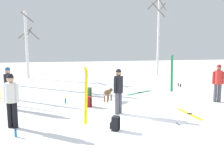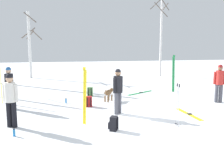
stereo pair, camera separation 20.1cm
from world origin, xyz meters
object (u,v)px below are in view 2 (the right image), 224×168
at_px(birch_tree_3, 161,31).
at_px(ski_pair_lying_1, 189,114).
at_px(person_3, 11,97).
at_px(backpack_0, 114,124).
at_px(ski_pair_planted_1, 1,83).
at_px(water_bottle_0, 66,101).
at_px(person_0, 118,88).
at_px(birch_tree_2, 30,44).
at_px(backpack_2, 90,92).
at_px(ski_pair_planted_2, 173,74).
at_px(dog, 109,93).
at_px(ski_pair_lying_0, 140,93).
at_px(backpack_1, 89,102).
at_px(person_2, 9,85).
at_px(water_bottle_1, 14,133).
at_px(ski_poles_0, 178,104).
at_px(person_1, 219,81).
at_px(ski_pair_planted_0, 85,96).

bearing_deg(birch_tree_3, ski_pair_lying_1, -106.30).
bearing_deg(person_3, backpack_0, -16.65).
height_order(ski_pair_planted_1, water_bottle_0, ski_pair_planted_1).
xyz_separation_m(person_0, birch_tree_2, (-4.39, 11.42, 1.65)).
bearing_deg(backpack_2, ski_pair_planted_2, 3.46).
bearing_deg(dog, birch_tree_3, 55.49).
relative_size(ski_pair_lying_0, birch_tree_2, 0.34).
bearing_deg(ski_pair_planted_2, water_bottle_0, -163.93).
distance_m(ski_pair_lying_1, backpack_1, 4.05).
relative_size(person_0, ski_pair_planted_2, 0.85).
height_order(person_0, dog, person_0).
distance_m(person_0, backpack_2, 3.74).
bearing_deg(person_2, backpack_1, -4.78).
distance_m(ski_pair_lying_0, backpack_2, 2.76).
distance_m(ski_pair_planted_2, backpack_2, 4.70).
relative_size(water_bottle_1, birch_tree_3, 0.03).
bearing_deg(ski_pair_lying_1, ski_poles_0, -130.57).
relative_size(person_3, ski_pair_planted_2, 0.85).
bearing_deg(ski_pair_lying_1, birch_tree_3, 73.70).
xyz_separation_m(ski_pair_planted_1, water_bottle_1, (1.26, -4.48, -0.79)).
bearing_deg(ski_pair_lying_1, person_1, 35.14).
distance_m(backpack_0, backpack_1, 3.18).
height_order(person_3, ski_pair_lying_0, person_3).
bearing_deg(water_bottle_0, ski_pair_lying_0, 22.32).
relative_size(backpack_1, water_bottle_1, 1.94).
bearing_deg(ski_pair_planted_0, backpack_2, 81.77).
xyz_separation_m(backpack_0, backpack_2, (-0.13, 5.41, 0.00)).
bearing_deg(birch_tree_3, ski_pair_planted_2, -105.81).
relative_size(ski_pair_lying_1, backpack_2, 3.95).
bearing_deg(ski_pair_planted_0, backpack_1, 81.20).
bearing_deg(ski_pair_lying_1, backpack_1, 151.58).
distance_m(backpack_2, water_bottle_1, 6.04).
height_order(dog, birch_tree_2, birch_tree_2).
xyz_separation_m(ski_pair_lying_1, backpack_1, (-3.56, 1.93, 0.20)).
relative_size(dog, ski_poles_0, 0.54).
distance_m(ski_pair_planted_1, ski_pair_lying_1, 8.05).
height_order(ski_pair_planted_1, ski_pair_planted_2, ski_pair_planted_2).
bearing_deg(backpack_1, ski_pair_lying_1, -28.42).
bearing_deg(backpack_1, person_2, 175.22).
distance_m(ski_pair_planted_0, ski_poles_0, 2.98).
height_order(person_1, ski_pair_planted_1, ski_pair_planted_1).
xyz_separation_m(ski_pair_lying_0, backpack_0, (-2.61, -5.63, 0.20)).
height_order(ski_pair_lying_1, birch_tree_3, birch_tree_3).
distance_m(ski_poles_0, water_bottle_0, 5.32).
distance_m(ski_pair_planted_1, backpack_1, 4.03).
xyz_separation_m(person_3, backpack_1, (2.67, 2.23, -0.77)).
xyz_separation_m(person_3, dog, (3.70, 3.12, -0.59)).
height_order(person_2, ski_pair_planted_0, ski_pair_planted_0).
distance_m(person_0, birch_tree_3, 12.55).
xyz_separation_m(person_0, person_2, (-4.14, 1.61, 0.00)).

